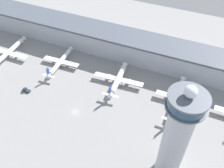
# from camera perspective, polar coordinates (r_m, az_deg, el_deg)

# --- Properties ---
(ground_plane) EXTENTS (1000.00, 1000.00, 0.00)m
(ground_plane) POSITION_cam_1_polar(r_m,az_deg,el_deg) (168.00, -8.36, -6.34)
(ground_plane) COLOR gray
(terminal_building) EXTENTS (271.85, 25.00, 19.30)m
(terminal_building) POSITION_cam_1_polar(r_m,az_deg,el_deg) (206.70, 0.91, 9.41)
(terminal_building) COLOR #B2B2B7
(terminal_building) RESTS_ON ground
(control_tower) EXTENTS (16.81, 16.81, 64.85)m
(control_tower) POSITION_cam_1_polar(r_m,az_deg,el_deg) (120.28, 14.45, -11.62)
(control_tower) COLOR #BCBCC1
(control_tower) RESTS_ON ground
(airplane_gate_alpha) EXTENTS (34.93, 45.90, 11.93)m
(airplane_gate_alpha) POSITION_cam_1_polar(r_m,az_deg,el_deg) (221.74, -22.75, 6.52)
(airplane_gate_alpha) COLOR white
(airplane_gate_alpha) RESTS_ON ground
(airplane_gate_bravo) EXTENTS (30.22, 37.54, 11.27)m
(airplane_gate_bravo) POSITION_cam_1_polar(r_m,az_deg,el_deg) (200.84, -11.69, 5.03)
(airplane_gate_bravo) COLOR white
(airplane_gate_bravo) RESTS_ON ground
(airplane_gate_charlie) EXTENTS (37.24, 35.94, 13.21)m
(airplane_gate_charlie) POSITION_cam_1_polar(r_m,az_deg,el_deg) (181.09, 1.42, 1.07)
(airplane_gate_charlie) COLOR white
(airplane_gate_charlie) RESTS_ON ground
(airplane_gate_delta) EXTENTS (30.08, 41.96, 13.60)m
(airplane_gate_delta) POSITION_cam_1_polar(r_m,az_deg,el_deg) (173.94, 14.74, -3.15)
(airplane_gate_delta) COLOR silver
(airplane_gate_delta) RESTS_ON ground
(service_truck_catering) EXTENTS (5.98, 2.50, 2.85)m
(service_truck_catering) POSITION_cam_1_polar(r_m,az_deg,el_deg) (188.20, -19.01, -1.37)
(service_truck_catering) COLOR black
(service_truck_catering) RESTS_ON ground
(service_truck_fuel) EXTENTS (5.82, 2.36, 2.87)m
(service_truck_fuel) POSITION_cam_1_polar(r_m,az_deg,el_deg) (172.36, 18.27, -6.58)
(service_truck_fuel) COLOR black
(service_truck_fuel) RESTS_ON ground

